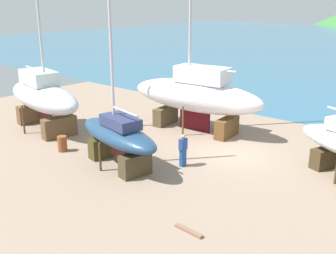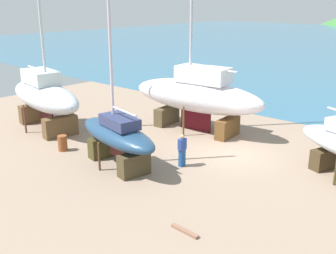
{
  "view_description": "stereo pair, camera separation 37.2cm",
  "coord_description": "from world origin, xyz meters",
  "px_view_note": "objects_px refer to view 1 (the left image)",
  "views": [
    {
      "loc": [
        10.9,
        -18.39,
        8.25
      ],
      "look_at": [
        -3.48,
        -1.58,
        1.27
      ],
      "focal_mm": 43.3,
      "sensor_mm": 36.0,
      "label": 1
    },
    {
      "loc": [
        11.18,
        -18.15,
        8.25
      ],
      "look_at": [
        -3.48,
        -1.58,
        1.27
      ],
      "focal_mm": 43.3,
      "sensor_mm": 36.0,
      "label": 2
    }
  ],
  "objects_px": {
    "worker": "(183,150)",
    "barrel_blue_faded": "(62,144)",
    "sailboat_small_center": "(196,95)",
    "sailboat_far_slipway": "(118,136)",
    "sailboat_mid_port": "(43,97)"
  },
  "relations": [
    {
      "from": "sailboat_mid_port",
      "to": "barrel_blue_faded",
      "type": "xyz_separation_m",
      "value": [
        4.3,
        -1.75,
        -1.78
      ]
    },
    {
      "from": "sailboat_small_center",
      "to": "barrel_blue_faded",
      "type": "height_order",
      "value": "sailboat_small_center"
    },
    {
      "from": "sailboat_small_center",
      "to": "sailboat_far_slipway",
      "type": "xyz_separation_m",
      "value": [
        0.63,
        -7.4,
        -0.76
      ]
    },
    {
      "from": "barrel_blue_faded",
      "to": "worker",
      "type": "bearing_deg",
      "value": 22.81
    },
    {
      "from": "sailboat_mid_port",
      "to": "barrel_blue_faded",
      "type": "distance_m",
      "value": 4.97
    },
    {
      "from": "sailboat_mid_port",
      "to": "worker",
      "type": "xyz_separation_m",
      "value": [
        10.85,
        1.01,
        -1.33
      ]
    },
    {
      "from": "sailboat_small_center",
      "to": "barrel_blue_faded",
      "type": "relative_size",
      "value": 18.67
    },
    {
      "from": "sailboat_mid_port",
      "to": "sailboat_far_slipway",
      "type": "height_order",
      "value": "sailboat_mid_port"
    },
    {
      "from": "sailboat_small_center",
      "to": "sailboat_far_slipway",
      "type": "distance_m",
      "value": 7.47
    },
    {
      "from": "worker",
      "to": "barrel_blue_faded",
      "type": "distance_m",
      "value": 7.12
    },
    {
      "from": "sailboat_far_slipway",
      "to": "worker",
      "type": "bearing_deg",
      "value": -128.59
    },
    {
      "from": "sailboat_small_center",
      "to": "barrel_blue_faded",
      "type": "xyz_separation_m",
      "value": [
        -3.38,
        -8.03,
        -1.95
      ]
    },
    {
      "from": "sailboat_small_center",
      "to": "worker",
      "type": "bearing_deg",
      "value": 115.96
    },
    {
      "from": "barrel_blue_faded",
      "to": "sailboat_mid_port",
      "type": "bearing_deg",
      "value": 157.88
    },
    {
      "from": "sailboat_small_center",
      "to": "sailboat_mid_port",
      "type": "bearing_deg",
      "value": 34.27
    }
  ]
}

